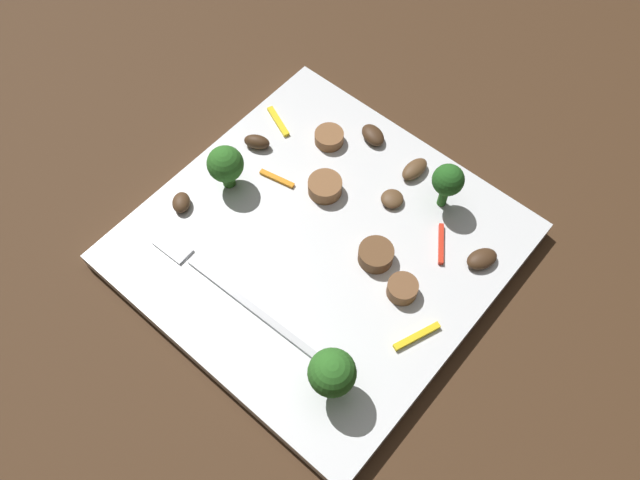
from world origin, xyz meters
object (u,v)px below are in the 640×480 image
(broccoli_floret_0, at_px, (448,181))
(mushroom_3, at_px, (181,202))
(pepper_strip_3, at_px, (278,121))
(mushroom_5, at_px, (415,169))
(plate, at_px, (320,245))
(pepper_strip_0, at_px, (277,179))
(pepper_strip_1, at_px, (441,244))
(broccoli_floret_2, at_px, (332,373))
(fork, at_px, (221,283))
(pepper_strip_2, at_px, (417,336))
(mushroom_4, at_px, (257,142))
(broccoli_floret_1, at_px, (226,165))
(sausage_slice_1, at_px, (402,289))
(sausage_slice_3, at_px, (325,187))
(sausage_slice_2, at_px, (376,255))
(mushroom_1, at_px, (392,199))
(sausage_slice_0, at_px, (329,137))
(mushroom_0, at_px, (482,259))
(mushroom_2, at_px, (373,135))

(broccoli_floret_0, distance_m, mushroom_3, 0.24)
(pepper_strip_3, bearing_deg, mushroom_5, -164.38)
(plate, relative_size, broccoli_floret_0, 5.78)
(pepper_strip_0, height_order, pepper_strip_1, pepper_strip_1)
(broccoli_floret_2, relative_size, mushroom_5, 1.86)
(fork, relative_size, pepper_strip_2, 4.19)
(pepper_strip_1, bearing_deg, mushroom_4, 7.36)
(broccoli_floret_1, bearing_deg, pepper_strip_2, 177.65)
(sausage_slice_1, bearing_deg, pepper_strip_1, -88.77)
(broccoli_floret_1, xyz_separation_m, pepper_strip_0, (-0.03, -0.03, -0.03))
(sausage_slice_3, height_order, mushroom_5, sausage_slice_3)
(broccoli_floret_2, relative_size, mushroom_3, 2.59)
(plate, height_order, sausage_slice_2, sausage_slice_2)
(broccoli_floret_1, xyz_separation_m, mushroom_1, (-0.13, -0.08, -0.02))
(sausage_slice_2, bearing_deg, sausage_slice_0, -32.43)
(mushroom_1, bearing_deg, mushroom_5, -84.52)
(sausage_slice_3, distance_m, pepper_strip_0, 0.05)
(broccoli_floret_0, xyz_separation_m, mushroom_4, (0.17, 0.06, -0.03))
(sausage_slice_2, height_order, pepper_strip_2, sausage_slice_2)
(broccoli_floret_2, height_order, mushroom_3, broccoli_floret_2)
(broccoli_floret_0, height_order, mushroom_1, broccoli_floret_0)
(mushroom_5, height_order, pepper_strip_0, mushroom_5)
(broccoli_floret_1, xyz_separation_m, pepper_strip_1, (-0.19, -0.07, -0.03))
(broccoli_floret_2, bearing_deg, pepper_strip_1, -86.80)
(mushroom_0, bearing_deg, pepper_strip_2, 89.34)
(broccoli_floret_1, bearing_deg, mushroom_3, 71.89)
(sausage_slice_1, bearing_deg, broccoli_floret_1, 4.60)
(mushroom_2, relative_size, pepper_strip_2, 0.65)
(sausage_slice_3, bearing_deg, sausage_slice_0, -53.52)
(broccoli_floret_1, relative_size, mushroom_3, 2.17)
(mushroom_3, xyz_separation_m, mushroom_4, (-0.00, -0.10, 0.00))
(sausage_slice_3, relative_size, pepper_strip_0, 0.89)
(sausage_slice_2, xyz_separation_m, mushroom_5, (0.03, -0.10, -0.00))
(broccoli_floret_2, distance_m, mushroom_3, 0.22)
(fork, bearing_deg, mushroom_5, -107.57)
(sausage_slice_2, bearing_deg, sausage_slice_1, 163.70)
(fork, relative_size, sausage_slice_0, 6.34)
(mushroom_4, height_order, pepper_strip_3, mushroom_4)
(pepper_strip_1, bearing_deg, mushroom_3, 30.61)
(broccoli_floret_0, height_order, pepper_strip_3, broccoli_floret_0)
(sausage_slice_2, bearing_deg, mushroom_2, -50.71)
(sausage_slice_0, bearing_deg, mushroom_2, -135.14)
(mushroom_0, distance_m, pepper_strip_3, 0.24)
(plate, height_order, mushroom_3, mushroom_3)
(mushroom_3, height_order, mushroom_5, same)
(mushroom_1, height_order, pepper_strip_2, mushroom_1)
(fork, xyz_separation_m, sausage_slice_0, (0.03, -0.18, 0.00))
(pepper_strip_0, bearing_deg, mushroom_2, -111.40)
(sausage_slice_2, bearing_deg, pepper_strip_0, -2.82)
(mushroom_4, bearing_deg, pepper_strip_2, 166.09)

